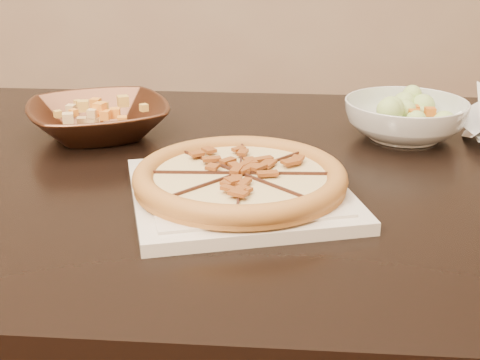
{
  "coord_description": "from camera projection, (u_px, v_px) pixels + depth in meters",
  "views": [
    {
      "loc": [
        0.3,
        -1.04,
        1.13
      ],
      "look_at": [
        0.27,
        -0.17,
        0.78
      ],
      "focal_mm": 50.0,
      "sensor_mm": 36.0,
      "label": 1
    }
  ],
  "objects": [
    {
      "name": "dining_table",
      "position": [
        197.0,
        217.0,
        1.12
      ],
      "size": [
        1.54,
        1.03,
        0.75
      ],
      "color": "black",
      "rests_on": "floor"
    },
    {
      "name": "plate",
      "position": [
        240.0,
        193.0,
        0.95
      ],
      "size": [
        0.36,
        0.36,
        0.02
      ],
      "color": "beige",
      "rests_on": "dining_table"
    },
    {
      "name": "pizza",
      "position": [
        240.0,
        177.0,
        0.94
      ],
      "size": [
        0.3,
        0.3,
        0.03
      ],
      "color": "#B7763D",
      "rests_on": "plate"
    },
    {
      "name": "bronze_bowl",
      "position": [
        99.0,
        120.0,
        1.22
      ],
      "size": [
        0.33,
        0.33,
        0.06
      ],
      "primitive_type": "imported",
      "rotation": [
        0.0,
        0.0,
        0.38
      ],
      "color": "brown",
      "rests_on": "dining_table"
    },
    {
      "name": "mixed_dish",
      "position": [
        96.0,
        96.0,
        1.2
      ],
      "size": [
        0.11,
        0.11,
        0.03
      ],
      "color": "#DEB778",
      "rests_on": "bronze_bowl"
    },
    {
      "name": "salad_bowl",
      "position": [
        405.0,
        119.0,
        1.21
      ],
      "size": [
        0.25,
        0.25,
        0.07
      ],
      "primitive_type": "imported",
      "rotation": [
        0.0,
        0.0,
        0.16
      ],
      "color": "silver",
      "rests_on": "dining_table"
    },
    {
      "name": "salad",
      "position": [
        407.0,
        91.0,
        1.19
      ],
      "size": [
        0.1,
        0.11,
        0.04
      ],
      "color": "#B1CA64",
      "rests_on": "salad_bowl"
    }
  ]
}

